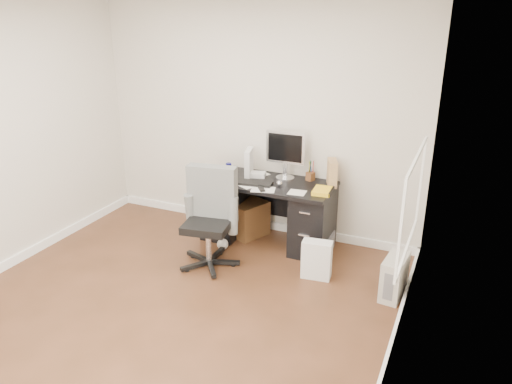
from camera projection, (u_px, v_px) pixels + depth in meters
ground at (169, 308)px, 4.63m from camera, size 4.00×4.00×0.00m
room_shell at (162, 134)px, 4.05m from camera, size 4.02×4.02×2.71m
desk at (268, 210)px, 5.79m from camera, size 1.50×0.70×0.75m
loose_papers at (250, 181)px, 5.69m from camera, size 1.10×0.60×0.00m
lcd_monitor at (286, 155)px, 5.65m from camera, size 0.46×0.27×0.57m
keyboard at (250, 183)px, 5.58m from camera, size 0.51×0.23×0.03m
computer_mouse at (279, 183)px, 5.51m from camera, size 0.07×0.07×0.07m
travel_mug at (229, 170)px, 5.82m from camera, size 0.08×0.08×0.15m
white_binder at (249, 162)px, 5.82m from camera, size 0.19×0.30×0.31m
magazine_file at (332, 173)px, 5.50m from camera, size 0.21×0.28×0.29m
pen_cup at (311, 171)px, 5.66m from camera, size 0.13×0.13×0.23m
yellow_book at (323, 191)px, 5.32m from camera, size 0.21×0.26×0.04m
paper_remote at (263, 189)px, 5.41m from camera, size 0.30×0.27×0.02m
office_chair at (208, 220)px, 5.20m from camera, size 0.69×0.69×1.07m
pc_tower at (394, 277)px, 4.76m from camera, size 0.22×0.43×0.41m
shopping_bag at (317, 260)px, 5.08m from camera, size 0.32×0.25×0.41m
wicker_basket at (246, 218)px, 6.05m from camera, size 0.55×0.55×0.42m
desk_printer at (317, 241)px, 5.70m from camera, size 0.36×0.31×0.20m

